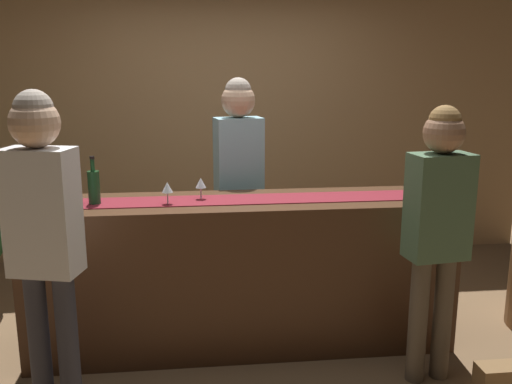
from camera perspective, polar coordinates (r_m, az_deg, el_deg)
The scene contains 12 objects.
ground_plane at distance 4.00m, azimuth -1.36°, elevation -14.86°, with size 10.00×10.00×0.00m, color brown.
back_wall at distance 5.45m, azimuth -3.26°, elevation 8.53°, with size 6.00×0.12×2.90m, color tan.
bar_counter at distance 3.79m, azimuth -1.40°, elevation -8.16°, with size 2.73×0.60×1.00m, color #472B19.
counter_runner_cloth at distance 3.64m, azimuth -1.44°, elevation -0.76°, with size 2.60×0.28×0.01m, color maroon.
wine_bottle_green at distance 3.64m, azimuth -15.99°, elevation 0.54°, with size 0.07×0.07×0.30m.
wine_bottle_clear at distance 3.77m, azimuth -18.91°, elevation 0.74°, with size 0.07×0.07×0.30m.
wine_glass_near_customer at distance 3.64m, azimuth -5.58°, elevation 0.85°, with size 0.07×0.07×0.14m.
wine_glass_mid_counter at distance 3.54m, azimuth -8.91°, elevation 0.39°, with size 0.07×0.07×0.14m.
bartender at distance 4.19m, azimuth -1.75°, elevation 2.38°, with size 0.37×0.26×1.76m.
customer_sipping at distance 3.37m, azimuth 17.81°, elevation -2.46°, with size 0.36×0.24×1.64m.
customer_browsing at distance 3.03m, azimuth -20.62°, elevation -2.86°, with size 0.38×0.28×1.74m.
handbag at distance 3.61m, azimuth 23.44°, elevation -17.23°, with size 0.28×0.14×0.22m, color olive.
Camera 1 is at (-0.31, -3.52, 1.86)m, focal length 39.79 mm.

